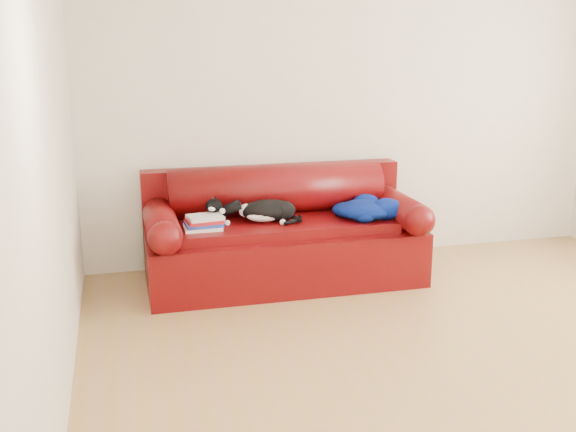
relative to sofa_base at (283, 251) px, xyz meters
name	(u,v)px	position (x,y,z in m)	size (l,w,h in m)	color
ground	(458,353)	(0.72, -1.49, -0.24)	(4.50, 4.50, 0.00)	olive
room_shell	(497,72)	(0.85, -1.48, 1.43)	(4.52, 4.02, 2.61)	beige
sofa_base	(283,251)	(0.00, 0.00, 0.00)	(2.10, 0.90, 0.50)	#380207
sofa_back	(276,206)	(0.00, 0.24, 0.30)	(2.10, 1.01, 0.88)	#380207
book_stack	(204,223)	(-0.63, -0.13, 0.31)	(0.27, 0.23, 0.10)	#F0E1CF
cat	(267,211)	(-0.14, -0.04, 0.34)	(0.56, 0.33, 0.21)	black
blanket	(367,208)	(0.64, -0.11, 0.33)	(0.53, 0.45, 0.16)	#020844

